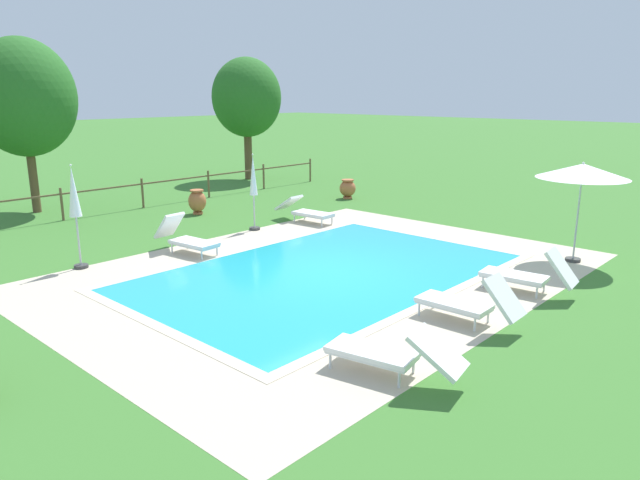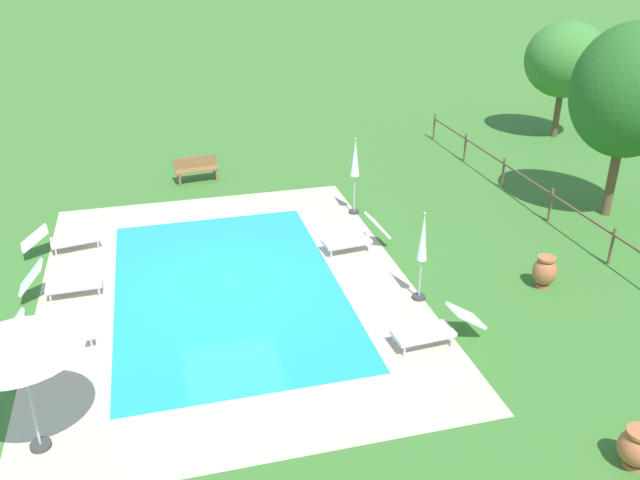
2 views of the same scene
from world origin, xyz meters
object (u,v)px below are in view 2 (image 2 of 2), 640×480
Objects in this scene: sun_lounger_north_mid at (48,335)px; sun_lounger_north_end at (62,282)px; terracotta_urn_near_fence at (545,271)px; sun_lounger_north_far at (64,239)px; patio_umbrella_open_foreground at (16,342)px; wooden_bench_lawn_side at (196,169)px; tree_west_mid at (630,91)px; patio_umbrella_closed_row_mid_west at (355,163)px; sun_lounger_south_near_corner at (436,328)px; sun_lounger_north_near_steps at (356,237)px; tree_far_west at (566,60)px; patio_umbrella_closed_row_west at (423,245)px; terracotta_urn_by_tree at (637,447)px.

sun_lounger_north_end is at bearing 177.84° from sun_lounger_north_mid.
terracotta_urn_near_fence is at bearing 77.64° from sun_lounger_north_end.
patio_umbrella_open_foreground reaches higher than sun_lounger_north_far.
wooden_bench_lawn_side is 13.83m from tree_west_mid.
patio_umbrella_closed_row_mid_west is (-3.07, 8.29, 1.24)m from sun_lounger_north_end.
tree_west_mid is at bearing 101.77° from sun_lounger_north_mid.
sun_lounger_north_mid is at bearing -102.62° from sun_lounger_south_near_corner.
patio_umbrella_open_foreground reaches higher than sun_lounger_south_near_corner.
tree_west_mid is (-1.02, 15.79, 3.42)m from sun_lounger_north_end.
sun_lounger_north_near_steps is 2.32× the size of terracotta_urn_near_fence.
sun_lounger_south_near_corner is 0.36× the size of tree_west_mid.
sun_lounger_north_far is 0.45× the size of tree_far_west.
wooden_bench_lawn_side is (-6.48, -3.74, 0.07)m from sun_lounger_north_near_steps.
sun_lounger_north_end is at bearing -86.30° from tree_west_mid.
terracotta_urn_near_fence is at bearing 103.56° from patio_umbrella_open_foreground.
patio_umbrella_open_foreground is at bearing -81.39° from sun_lounger_south_near_corner.
patio_umbrella_closed_row_west is (4.81, 8.44, 1.07)m from sun_lounger_north_far.
patio_umbrella_closed_row_mid_west is at bearing 179.71° from patio_umbrella_closed_row_west.
sun_lounger_south_near_corner is (4.07, 7.89, -0.03)m from sun_lounger_north_end.
patio_umbrella_closed_row_west reaches higher than terracotta_urn_by_tree.
sun_lounger_north_far is at bearing -104.02° from sun_lounger_north_near_steps.
patio_umbrella_closed_row_west is at bearing -94.53° from terracotta_urn_near_fence.
sun_lounger_north_near_steps reaches higher than sun_lounger_north_end.
patio_umbrella_open_foreground is 8.79m from patio_umbrella_closed_row_west.
patio_umbrella_open_foreground reaches higher than terracotta_urn_near_fence.
patio_umbrella_closed_row_mid_west reaches higher than sun_lounger_north_far.
patio_umbrella_closed_row_west is at bearing -166.95° from terracotta_urn_by_tree.
sun_lounger_north_mid is 10.02m from patio_umbrella_closed_row_mid_west.
terracotta_urn_by_tree is 19.44m from tree_far_west.
sun_lounger_north_end is (0.62, -7.57, -0.00)m from sun_lounger_north_near_steps.
sun_lounger_south_near_corner is (1.79, 7.98, -0.03)m from sun_lounger_north_mid.
sun_lounger_south_near_corner is 0.85× the size of patio_umbrella_closed_row_mid_west.
patio_umbrella_closed_row_mid_west is at bearing 176.80° from sun_lounger_south_near_corner.
sun_lounger_south_near_corner is at bearing 19.98° from wooden_bench_lawn_side.
sun_lounger_north_end is at bearing -130.44° from terracotta_urn_by_tree.
sun_lounger_north_near_steps is at bearing -54.41° from tree_far_west.
terracotta_urn_by_tree is (5.93, 9.73, 0.00)m from sun_lounger_north_mid.
sun_lounger_south_near_corner is 11.89m from wooden_bench_lawn_side.
sun_lounger_south_near_corner is at bearing -40.64° from tree_far_west.
sun_lounger_south_near_corner is at bearing 62.70° from sun_lounger_north_end.
wooden_bench_lawn_side is at bearing -149.98° from sun_lounger_north_near_steps.
tree_far_west is at bearing 139.36° from sun_lounger_south_near_corner.
sun_lounger_north_near_steps reaches higher than wooden_bench_lawn_side.
sun_lounger_north_far is 2.56m from sun_lounger_north_end.
sun_lounger_north_near_steps is 0.33× the size of tree_west_mid.
sun_lounger_north_mid is 0.79× the size of patio_umbrella_closed_row_mid_west.
patio_umbrella_closed_row_west is at bearing -66.48° from tree_west_mid.
patio_umbrella_closed_row_mid_west is at bearing 135.28° from patio_umbrella_open_foreground.
terracotta_urn_by_tree is (5.71, -1.81, -0.04)m from terracotta_urn_near_fence.
patio_umbrella_closed_row_west is at bearing 110.06° from patio_umbrella_open_foreground.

